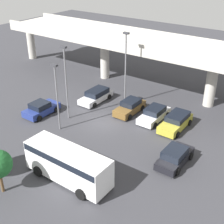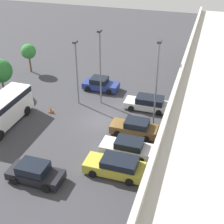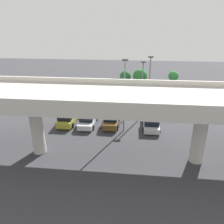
{
  "view_description": "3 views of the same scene",
  "coord_description": "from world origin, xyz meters",
  "px_view_note": "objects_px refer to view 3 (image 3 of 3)",
  "views": [
    {
      "loc": [
        18.44,
        -23.79,
        17.25
      ],
      "look_at": [
        1.7,
        -0.54,
        2.1
      ],
      "focal_mm": 50.0,
      "sensor_mm": 36.0,
      "label": 1
    },
    {
      "loc": [
        25.55,
        9.33,
        17.28
      ],
      "look_at": [
        0.49,
        1.33,
        1.66
      ],
      "focal_mm": 50.0,
      "sensor_mm": 36.0,
      "label": 2
    },
    {
      "loc": [
        -1.71,
        29.95,
        12.62
      ],
      "look_at": [
        1.27,
        2.01,
        1.14
      ],
      "focal_mm": 35.0,
      "sensor_mm": 36.0,
      "label": 3
    }
  ],
  "objects_px": {
    "tree_front_centre": "(140,76)",
    "traffic_cone": "(125,100)",
    "parked_car_1": "(151,122)",
    "parked_car_2": "(111,120)",
    "lamp_post_mid_lot": "(124,91)",
    "parked_car_0": "(168,106)",
    "parked_car_5": "(63,103)",
    "tree_front_right": "(125,76)",
    "shuttle_bus": "(107,86)",
    "lamp_post_by_overpass": "(142,80)",
    "parked_car_4": "(68,118)",
    "tree_front_left": "(173,76)",
    "lamp_post_near_aisle": "(149,81)",
    "parked_car_3": "(88,120)"
  },
  "relations": [
    {
      "from": "parked_car_3",
      "to": "tree_front_left",
      "type": "bearing_deg",
      "value": -37.63
    },
    {
      "from": "tree_front_left",
      "to": "parked_car_5",
      "type": "bearing_deg",
      "value": 31.23
    },
    {
      "from": "tree_front_centre",
      "to": "traffic_cone",
      "type": "relative_size",
      "value": 6.01
    },
    {
      "from": "parked_car_0",
      "to": "parked_car_5",
      "type": "relative_size",
      "value": 0.98
    },
    {
      "from": "parked_car_1",
      "to": "lamp_post_near_aisle",
      "type": "bearing_deg",
      "value": 2.21
    },
    {
      "from": "parked_car_0",
      "to": "traffic_cone",
      "type": "xyz_separation_m",
      "value": [
        6.91,
        -3.27,
        -0.38
      ]
    },
    {
      "from": "parked_car_2",
      "to": "parked_car_4",
      "type": "distance_m",
      "value": 5.91
    },
    {
      "from": "tree_front_right",
      "to": "lamp_post_near_aisle",
      "type": "bearing_deg",
      "value": 108.54
    },
    {
      "from": "tree_front_right",
      "to": "traffic_cone",
      "type": "height_order",
      "value": "tree_front_right"
    },
    {
      "from": "traffic_cone",
      "to": "lamp_post_mid_lot",
      "type": "bearing_deg",
      "value": 92.43
    },
    {
      "from": "parked_car_4",
      "to": "parked_car_0",
      "type": "bearing_deg",
      "value": -65.91
    },
    {
      "from": "lamp_post_near_aisle",
      "to": "tree_front_right",
      "type": "distance_m",
      "value": 12.87
    },
    {
      "from": "lamp_post_near_aisle",
      "to": "traffic_cone",
      "type": "xyz_separation_m",
      "value": [
        3.72,
        -4.44,
        -4.55
      ]
    },
    {
      "from": "tree_front_centre",
      "to": "lamp_post_near_aisle",
      "type": "bearing_deg",
      "value": 95.11
    },
    {
      "from": "parked_car_1",
      "to": "traffic_cone",
      "type": "relative_size",
      "value": 6.98
    },
    {
      "from": "parked_car_0",
      "to": "lamp_post_near_aisle",
      "type": "bearing_deg",
      "value": -69.83
    },
    {
      "from": "lamp_post_near_aisle",
      "to": "tree_front_right",
      "type": "relative_size",
      "value": 2.21
    },
    {
      "from": "lamp_post_near_aisle",
      "to": "tree_front_centre",
      "type": "xyz_separation_m",
      "value": [
        1.08,
        -12.11,
        -2.09
      ]
    },
    {
      "from": "parked_car_0",
      "to": "traffic_cone",
      "type": "distance_m",
      "value": 7.65
    },
    {
      "from": "tree_front_left",
      "to": "tree_front_centre",
      "type": "distance_m",
      "value": 6.54
    },
    {
      "from": "parked_car_1",
      "to": "tree_front_right",
      "type": "xyz_separation_m",
      "value": [
        4.24,
        -17.39,
        1.93
      ]
    },
    {
      "from": "parked_car_5",
      "to": "shuttle_bus",
      "type": "xyz_separation_m",
      "value": [
        -6.25,
        -7.13,
        0.97
      ]
    },
    {
      "from": "parked_car_2",
      "to": "shuttle_bus",
      "type": "bearing_deg",
      "value": 10.08
    },
    {
      "from": "lamp_post_by_overpass",
      "to": "tree_front_centre",
      "type": "xyz_separation_m",
      "value": [
        0.17,
        -9.75,
        -1.53
      ]
    },
    {
      "from": "parked_car_2",
      "to": "tree_front_centre",
      "type": "height_order",
      "value": "tree_front_centre"
    },
    {
      "from": "tree_front_centre",
      "to": "traffic_cone",
      "type": "distance_m",
      "value": 8.48
    },
    {
      "from": "lamp_post_by_overpass",
      "to": "lamp_post_near_aisle",
      "type": "bearing_deg",
      "value": 111.1
    },
    {
      "from": "parked_car_1",
      "to": "shuttle_bus",
      "type": "distance_m",
      "value": 15.21
    },
    {
      "from": "parked_car_1",
      "to": "traffic_cone",
      "type": "xyz_separation_m",
      "value": [
        3.93,
        -9.8,
        -0.39
      ]
    },
    {
      "from": "parked_car_3",
      "to": "parked_car_5",
      "type": "height_order",
      "value": "parked_car_5"
    },
    {
      "from": "parked_car_5",
      "to": "tree_front_right",
      "type": "height_order",
      "value": "tree_front_right"
    },
    {
      "from": "parked_car_2",
      "to": "lamp_post_mid_lot",
      "type": "height_order",
      "value": "lamp_post_mid_lot"
    },
    {
      "from": "parked_car_4",
      "to": "shuttle_bus",
      "type": "distance_m",
      "value": 13.47
    },
    {
      "from": "parked_car_1",
      "to": "lamp_post_by_overpass",
      "type": "xyz_separation_m",
      "value": [
        1.12,
        -7.73,
        3.59
      ]
    },
    {
      "from": "lamp_post_near_aisle",
      "to": "shuttle_bus",
      "type": "bearing_deg",
      "value": -47.14
    },
    {
      "from": "tree_front_centre",
      "to": "shuttle_bus",
      "type": "bearing_deg",
      "value": 34.53
    },
    {
      "from": "parked_car_2",
      "to": "parked_car_3",
      "type": "bearing_deg",
      "value": 93.04
    },
    {
      "from": "parked_car_0",
      "to": "parked_car_4",
      "type": "relative_size",
      "value": 0.89
    },
    {
      "from": "tree_front_centre",
      "to": "parked_car_3",
      "type": "bearing_deg",
      "value": 68.13
    },
    {
      "from": "parked_car_4",
      "to": "parked_car_5",
      "type": "distance_m",
      "value": 6.4
    },
    {
      "from": "parked_car_1",
      "to": "parked_car_2",
      "type": "height_order",
      "value": "parked_car_2"
    },
    {
      "from": "parked_car_3",
      "to": "parked_car_5",
      "type": "bearing_deg",
      "value": 41.86
    },
    {
      "from": "parked_car_2",
      "to": "shuttle_bus",
      "type": "relative_size",
      "value": 0.58
    },
    {
      "from": "lamp_post_by_overpass",
      "to": "tree_front_centre",
      "type": "height_order",
      "value": "lamp_post_by_overpass"
    },
    {
      "from": "tree_front_right",
      "to": "parked_car_4",
      "type": "bearing_deg",
      "value": 68.25
    },
    {
      "from": "parked_car_1",
      "to": "parked_car_2",
      "type": "relative_size",
      "value": 1.08
    },
    {
      "from": "parked_car_3",
      "to": "lamp_post_by_overpass",
      "type": "bearing_deg",
      "value": -42.94
    },
    {
      "from": "parked_car_3",
      "to": "parked_car_5",
      "type": "relative_size",
      "value": 1.06
    },
    {
      "from": "parked_car_4",
      "to": "tree_front_left",
      "type": "bearing_deg",
      "value": -43.29
    },
    {
      "from": "parked_car_1",
      "to": "parked_car_5",
      "type": "relative_size",
      "value": 1.1
    }
  ]
}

